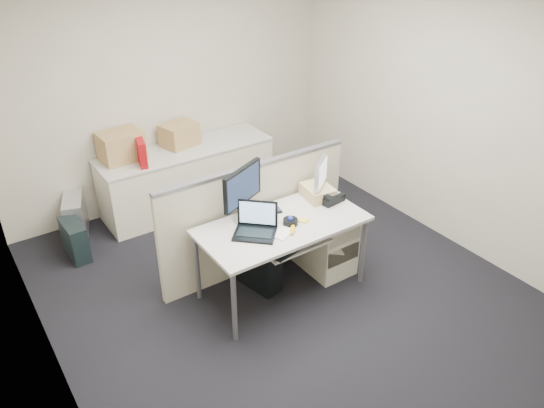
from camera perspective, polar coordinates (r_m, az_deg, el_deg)
floor at (r=5.08m, az=1.04°, el=-9.14°), size 4.00×4.50×0.01m
wall_back at (r=6.21m, az=-11.13°, el=12.02°), size 4.00×0.02×2.70m
wall_front at (r=3.10m, az=26.40°, el=-10.37°), size 4.00×0.02×2.70m
wall_left at (r=3.72m, az=-24.88°, el=-2.94°), size 0.02×4.50×2.70m
wall_right at (r=5.68m, az=18.17°, el=9.40°), size 0.02×4.50×2.70m
desk at (r=4.69m, az=1.12°, el=-2.77°), size 1.50×0.75×0.73m
keyboard_tray at (r=4.60m, az=2.41°, el=-4.24°), size 0.62×0.32×0.02m
drawer_pedestal at (r=5.20m, az=5.74°, el=-3.83°), size 0.40×0.55×0.65m
cubicle_partition at (r=5.07m, az=-1.80°, el=-1.62°), size 2.00×0.06×1.10m
back_counter at (r=6.31m, az=-9.07°, el=2.75°), size 2.00×0.60×0.72m
monitor_main at (r=4.59m, az=-3.18°, el=1.03°), size 0.55×0.39×0.51m
monitor_small at (r=4.98m, az=5.23°, el=2.65°), size 0.35×0.32×0.39m
laptop at (r=4.43m, az=-1.88°, el=-1.92°), size 0.43×0.43×0.26m
trackball at (r=4.63m, az=1.99°, el=-1.91°), size 0.17×0.17×0.05m
desk_phone at (r=5.01m, az=6.21°, el=0.71°), size 0.25×0.22×0.07m
paper_stack at (r=4.54m, az=0.47°, el=-2.93°), size 0.29×0.31×0.01m
sticky_pad at (r=4.70m, az=3.43°, el=-1.76°), size 0.10×0.10×0.01m
travel_mug at (r=4.58m, az=-0.03°, el=-1.44°), size 0.09×0.09×0.17m
banana at (r=4.55m, az=2.22°, el=-2.72°), size 0.14×0.15×0.04m
cellphone at (r=4.84m, az=0.64°, el=-0.67°), size 0.07×0.11×0.01m
manila_folders at (r=5.06m, az=4.92°, el=1.32°), size 0.29×0.34×0.12m
keyboard at (r=4.53m, az=2.20°, el=-4.41°), size 0.53×0.28×0.03m
pc_tower_desk at (r=5.00m, az=-1.67°, el=-6.44°), size 0.30×0.53×0.47m
pc_tower_spare_dark at (r=5.76m, az=-20.45°, el=-3.61°), size 0.19×0.43×0.39m
pc_tower_spare_silver at (r=6.11m, az=-20.36°, el=-1.25°), size 0.34×0.53×0.46m
cardboard_box_left at (r=5.97m, az=-15.92°, el=5.94°), size 0.46×0.36×0.33m
cardboard_box_right at (r=6.20m, az=-9.93°, el=7.28°), size 0.45×0.39×0.28m
red_binder at (r=5.82m, az=-13.89°, el=5.43°), size 0.15×0.33×0.30m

